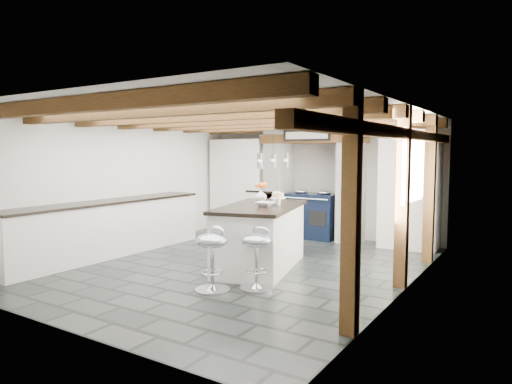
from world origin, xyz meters
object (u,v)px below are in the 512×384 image
Objects in this scene: kitchen_island at (261,236)px; bar_stool_near at (257,250)px; bar_stool_far at (213,251)px; range_cooker at (312,215)px.

bar_stool_near is at bearing -74.91° from kitchen_island.
bar_stool_far is (0.11, -1.30, 0.02)m from kitchen_island.
range_cooker is at bearing 84.00° from kitchen_island.
bar_stool_far is at bearing -99.62° from kitchen_island.
bar_stool_near is (0.93, -3.55, 0.03)m from range_cooker.
bar_stool_far is (0.50, -3.91, 0.04)m from range_cooker.
bar_stool_far is at bearing -133.02° from bar_stool_near.
range_cooker is 3.94m from bar_stool_far.
kitchen_island is 2.57× the size of bar_stool_far.
range_cooker is 1.23× the size of bar_stool_far.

